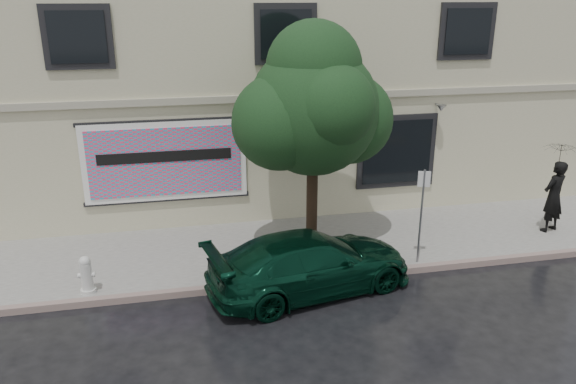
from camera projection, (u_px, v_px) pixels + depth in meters
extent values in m
plane|color=black|center=(335.00, 317.00, 11.32)|extent=(90.00, 90.00, 0.00)
cube|color=#9C9A93|center=(299.00, 247.00, 14.29)|extent=(20.00, 3.50, 0.15)
cube|color=gray|center=(317.00, 279.00, 12.68)|extent=(20.00, 0.18, 0.16)
cube|color=beige|center=(261.00, 79.00, 18.45)|extent=(20.00, 8.00, 7.00)
cube|color=#9E9984|center=(286.00, 97.00, 14.69)|extent=(20.00, 0.12, 0.18)
cube|color=black|center=(396.00, 151.00, 15.86)|extent=(2.30, 0.10, 2.10)
cube|color=black|center=(397.00, 152.00, 15.81)|extent=(2.00, 0.05, 1.80)
cube|color=black|center=(77.00, 37.00, 13.13)|extent=(1.30, 0.05, 1.20)
cube|color=black|center=(286.00, 34.00, 14.10)|extent=(1.30, 0.05, 1.20)
cube|color=black|center=(468.00, 32.00, 15.07)|extent=(1.30, 0.05, 1.20)
cube|color=white|center=(165.00, 161.00, 14.56)|extent=(4.20, 0.06, 2.10)
cube|color=#EF3564|center=(165.00, 162.00, 14.52)|extent=(3.90, 0.04, 1.80)
cube|color=black|center=(168.00, 199.00, 14.94)|extent=(4.30, 0.10, 0.10)
cube|color=black|center=(162.00, 121.00, 14.24)|extent=(4.30, 0.10, 0.10)
cube|color=black|center=(165.00, 157.00, 14.44)|extent=(3.40, 0.02, 0.28)
imported|color=black|center=(311.00, 263.00, 12.15)|extent=(4.85, 2.92, 1.32)
imported|color=black|center=(554.00, 196.00, 14.77)|extent=(0.82, 0.68, 1.94)
imported|color=black|center=(562.00, 147.00, 14.32)|extent=(1.23, 1.23, 0.73)
cylinder|color=black|center=(312.00, 203.00, 13.54)|extent=(0.27, 0.27, 2.48)
sphere|color=black|center=(313.00, 110.00, 12.78)|extent=(3.01, 3.01, 3.01)
cylinder|color=silver|center=(89.00, 290.00, 11.96)|extent=(0.32, 0.32, 0.09)
cylinder|color=silver|center=(87.00, 276.00, 11.84)|extent=(0.24, 0.24, 0.60)
sphere|color=silver|center=(85.00, 262.00, 11.73)|extent=(0.24, 0.24, 0.24)
cylinder|color=silver|center=(86.00, 275.00, 11.83)|extent=(0.35, 0.11, 0.11)
cylinder|color=gray|center=(421.00, 217.00, 12.94)|extent=(0.05, 0.05, 2.29)
cube|color=silver|center=(424.00, 179.00, 12.63)|extent=(0.28, 0.09, 0.37)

